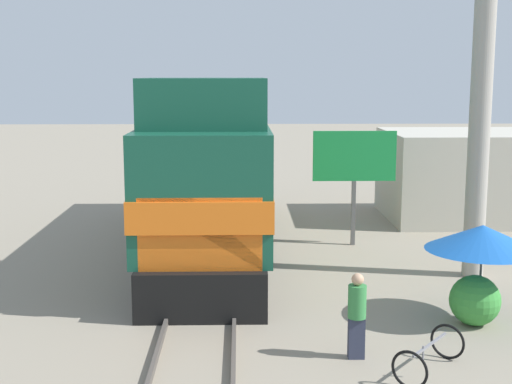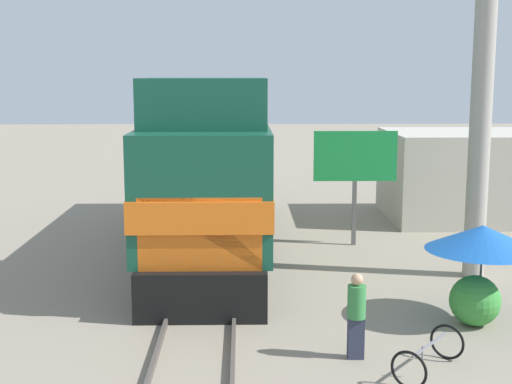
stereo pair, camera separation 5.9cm
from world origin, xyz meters
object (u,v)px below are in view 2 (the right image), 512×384
Objects in this scene: locomotive at (212,179)px; billboard_sign at (355,161)px; vendor_umbrella at (483,238)px; person_bystander at (356,313)px; utility_pole at (482,98)px; bicycle at (429,355)px.

locomotive is 4.42m from billboard_sign.
locomotive reaches higher than vendor_umbrella.
locomotive reaches higher than billboard_sign.
billboard_sign reaches higher than person_bystander.
billboard_sign reaches higher than vendor_umbrella.
utility_pole is 5.63× the size of person_bystander.
utility_pole is 7.71m from person_bystander.
person_bystander is (3.00, -8.29, -1.28)m from locomotive.
locomotive is at bearing 133.55° from vendor_umbrella.
bicycle is (-0.16, -9.63, -2.28)m from billboard_sign.
bicycle is at bearing -114.29° from utility_pole.
vendor_umbrella is at bearing -105.98° from utility_pole.
bicycle is at bearing -90.98° from billboard_sign.
utility_pole reaches higher than person_bystander.
person_bystander is (-1.35, -8.92, -1.74)m from billboard_sign.
billboard_sign is at bearing 8.22° from locomotive.
utility_pole is at bearing -53.03° from billboard_sign.
vendor_umbrella is at bearing -76.76° from billboard_sign.
locomotive is 5.73× the size of vendor_umbrella.
utility_pole reaches higher than locomotive.
vendor_umbrella is 0.68× the size of billboard_sign.
utility_pole reaches higher than bicycle.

